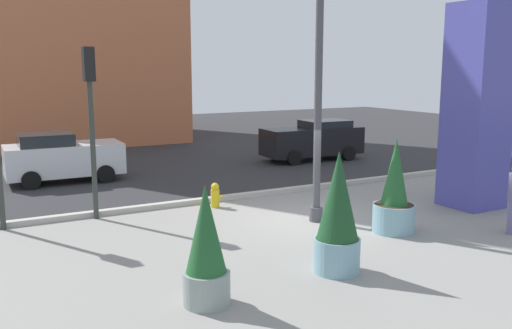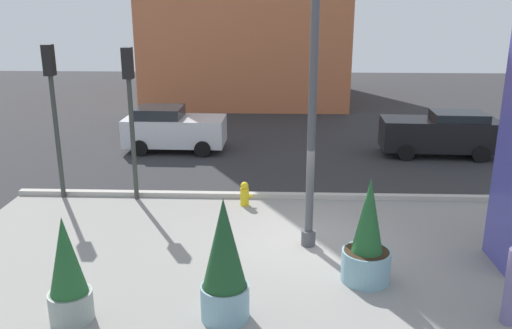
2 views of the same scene
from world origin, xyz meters
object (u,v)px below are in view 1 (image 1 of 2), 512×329
Objects in this scene: potted_plant_curbside at (394,196)px; potted_plant_by_pillar at (338,216)px; fire_hydrant at (215,195)px; traffic_light_corner at (91,105)px; car_passing_lane at (62,157)px; car_curb_east at (313,140)px; potted_plant_near_right at (206,250)px; art_pillar_blue at (477,107)px; lamp_post at (318,90)px.

potted_plant_curbside is 3.36m from potted_plant_by_pillar.
traffic_light_corner reaches higher than fire_hydrant.
car_passing_lane is at bearing 105.04° from potted_plant_by_pillar.
car_curb_east is at bearing 66.16° from potted_plant_curbside.
traffic_light_corner reaches higher than car_curb_east.
traffic_light_corner is 1.14× the size of car_passing_lane.
fire_hydrant is (2.98, 6.21, -0.63)m from potted_plant_near_right.
potted_plant_near_right reaches higher than car_passing_lane.
potted_plant_by_pillar reaches higher than potted_plant_near_right.
traffic_light_corner is 12.31m from car_curb_east.
potted_plant_near_right is at bearing -86.35° from traffic_light_corner.
potted_plant_curbside is at bearing 28.27° from potted_plant_by_pillar.
car_passing_lane is (-3.30, 6.16, 0.53)m from fire_hydrant.
art_pillar_blue is at bearing 15.38° from potted_plant_near_right.
potted_plant_by_pillar is at bearing -159.86° from art_pillar_blue.
potted_plant_by_pillar is (-2.95, -1.59, 0.25)m from potted_plant_curbside.
potted_plant_curbside is at bearing -37.51° from traffic_light_corner.
car_passing_lane reaches higher than fire_hydrant.
potted_plant_by_pillar is 0.61× the size of car_passing_lane.
lamp_post reaches higher than potted_plant_by_pillar.
potted_plant_by_pillar is at bearing -74.96° from car_passing_lane.
traffic_light_corner is 1.01× the size of car_curb_east.
car_passing_lane is (-0.32, 12.37, -0.09)m from potted_plant_near_right.
potted_plant_by_pillar is at bearing -122.31° from car_curb_east.
potted_plant_near_right is at bearing -130.99° from car_curb_east.
art_pillar_blue is 7.93× the size of fire_hydrant.
potted_plant_curbside is 8.28m from traffic_light_corner.
car_passing_lane is at bearing 119.79° from lamp_post.
art_pillar_blue reaches higher than traffic_light_corner.
potted_plant_by_pillar is at bearing -62.34° from traffic_light_corner.
lamp_post reaches higher than art_pillar_blue.
car_curb_east is at bearing 37.88° from fire_hydrant.
lamp_post reaches higher than fire_hydrant.
traffic_light_corner is at bearing 148.94° from lamp_post.
potted_plant_by_pillar is (-6.83, -2.51, -1.79)m from art_pillar_blue.
car_passing_lane is at bearing 118.15° from fire_hydrant.
lamp_post is at bearing 61.72° from potted_plant_by_pillar.
fire_hydrant is 0.16× the size of car_curb_east.
potted_plant_curbside reaches higher than car_passing_lane.
fire_hydrant is 7.01m from car_passing_lane.
art_pillar_blue is 4.48m from potted_plant_curbside.
potted_plant_near_right is (-4.75, -3.52, -2.54)m from lamp_post.
potted_plant_by_pillar reaches higher than car_passing_lane.
potted_plant_by_pillar reaches higher than car_curb_east.
potted_plant_by_pillar is 13.98m from car_curb_east.
fire_hydrant is (0.03, 6.02, -0.81)m from potted_plant_by_pillar.
potted_plant_near_right is 12.38m from car_passing_lane.
potted_plant_near_right is 0.53× the size of car_passing_lane.
potted_plant_by_pillar is at bearing 3.61° from potted_plant_near_right.
lamp_post is 2.89× the size of potted_plant_by_pillar.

